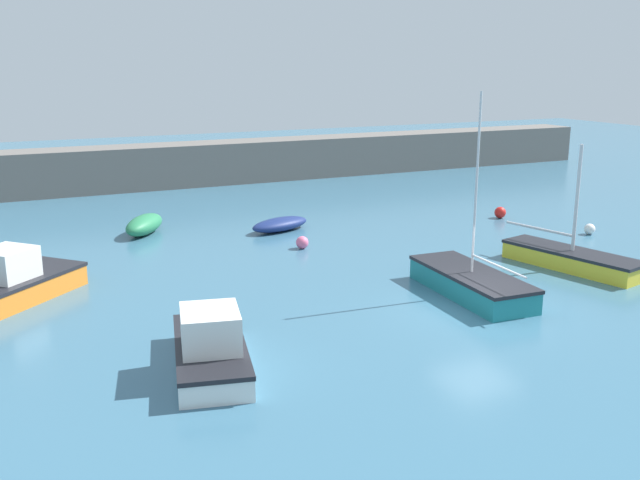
% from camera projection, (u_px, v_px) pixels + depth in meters
% --- Properties ---
extents(ground_plane, '(120.00, 120.00, 0.20)m').
position_uv_depth(ground_plane, '(479.00, 313.00, 23.10)').
color(ground_plane, '#38667F').
extents(harbor_breakwater, '(57.90, 2.96, 2.68)m').
position_uv_depth(harbor_breakwater, '(220.00, 162.00, 47.06)').
color(harbor_breakwater, '#66605B').
rests_on(harbor_breakwater, ground_plane).
extents(rowboat_white_midwater, '(3.40, 2.17, 0.63)m').
position_uv_depth(rowboat_white_midwater, '(280.00, 224.00, 33.81)').
color(rowboat_white_midwater, navy).
rests_on(rowboat_white_midwater, ground_plane).
extents(cabin_cruiser_white, '(4.84, 4.72, 1.84)m').
position_uv_depth(cabin_cruiser_white, '(15.00, 282.00, 23.99)').
color(cabin_cruiser_white, orange).
rests_on(cabin_cruiser_white, ground_plane).
extents(sailboat_tall_mast, '(2.18, 5.58, 6.91)m').
position_uv_depth(sailboat_tall_mast, '(471.00, 283.00, 24.51)').
color(sailboat_tall_mast, teal).
rests_on(sailboat_tall_mast, ground_plane).
extents(rowboat_blue_near, '(2.77, 3.24, 0.89)m').
position_uv_depth(rowboat_blue_near, '(144.00, 225.00, 33.18)').
color(rowboat_blue_near, '#287A4C').
rests_on(rowboat_blue_near, ground_plane).
extents(sailboat_twin_hulled, '(2.73, 5.96, 4.83)m').
position_uv_depth(sailboat_twin_hulled, '(571.00, 259.00, 27.64)').
color(sailboat_twin_hulled, yellow).
rests_on(sailboat_twin_hulled, ground_plane).
extents(motorboat_with_cabin, '(2.81, 4.95, 1.70)m').
position_uv_depth(motorboat_with_cabin, '(211.00, 347.00, 18.56)').
color(motorboat_with_cabin, white).
rests_on(motorboat_with_cabin, ground_plane).
extents(mooring_buoy_pink, '(0.54, 0.54, 0.54)m').
position_uv_depth(mooring_buoy_pink, '(302.00, 242.00, 30.61)').
color(mooring_buoy_pink, '#EA668C').
rests_on(mooring_buoy_pink, ground_plane).
extents(mooring_buoy_red, '(0.58, 0.58, 0.58)m').
position_uv_depth(mooring_buoy_red, '(500.00, 212.00, 36.55)').
color(mooring_buoy_red, red).
rests_on(mooring_buoy_red, ground_plane).
extents(mooring_buoy_white, '(0.51, 0.51, 0.51)m').
position_uv_depth(mooring_buoy_white, '(590.00, 229.00, 33.12)').
color(mooring_buoy_white, white).
rests_on(mooring_buoy_white, ground_plane).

